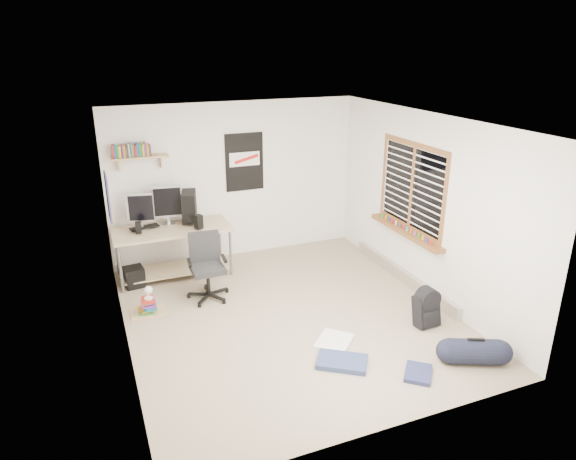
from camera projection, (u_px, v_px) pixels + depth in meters
name	position (u px, v px, depth m)	size (l,w,h in m)	color
floor	(289.00, 316.00, 6.66)	(4.00, 4.50, 0.01)	gray
ceiling	(289.00, 121.00, 5.79)	(4.00, 4.50, 0.01)	white
back_wall	(236.00, 181.00, 8.18)	(4.00, 0.01, 2.50)	silver
left_wall	(117.00, 249.00, 5.52)	(0.01, 4.50, 2.50)	silver
right_wall	(426.00, 207.00, 6.93)	(0.01, 4.50, 2.50)	silver
desk	(174.00, 253.00, 7.70)	(1.71, 0.75, 0.78)	#CDBE8E
monitor_left	(141.00, 214.00, 7.44)	(0.39, 0.10, 0.43)	#A2A1A6
monitor_right	(167.00, 208.00, 7.64)	(0.44, 0.11, 0.48)	#949498
pc_tower	(189.00, 206.00, 7.76)	(0.20, 0.43, 0.45)	black
keyboard	(145.00, 227.00, 7.51)	(0.42, 0.15, 0.02)	black
speaker_left	(138.00, 227.00, 7.29)	(0.08, 0.08, 0.16)	black
speaker_right	(199.00, 222.00, 7.47)	(0.10, 0.10, 0.20)	black
office_chair	(207.00, 265.00, 6.96)	(0.60, 0.60, 0.92)	#242426
wall_shelf	(140.00, 157.00, 7.39)	(0.80, 0.22, 0.24)	tan
poster_back_wall	(245.00, 162.00, 8.11)	(0.62, 0.03, 0.92)	black
poster_left_wall	(108.00, 197.00, 6.48)	(0.02, 0.42, 0.60)	navy
window	(411.00, 187.00, 7.10)	(0.10, 1.50, 1.26)	brown
baseboard_heater	(404.00, 276.00, 7.58)	(0.08, 2.50, 0.18)	#B7B2A8
backpack	(426.00, 311.00, 6.38)	(0.30, 0.24, 0.40)	black
duffel_bag	(474.00, 352.00, 5.64)	(0.28, 0.28, 0.56)	black
tshirt	(334.00, 341.00, 6.06)	(0.44, 0.37, 0.04)	white
jeans_a	(342.00, 362.00, 5.65)	(0.55, 0.35, 0.06)	navy
jeans_b	(418.00, 373.00, 5.47)	(0.36, 0.27, 0.05)	#232750
book_stack	(147.00, 302.00, 6.68)	(0.40, 0.33, 0.27)	brown
desk_lamp	(148.00, 287.00, 6.59)	(0.11, 0.18, 0.18)	white
subwoofer	(134.00, 277.00, 7.42)	(0.27, 0.27, 0.30)	black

